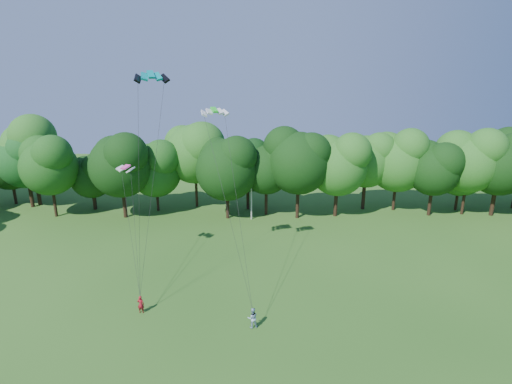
{
  "coord_description": "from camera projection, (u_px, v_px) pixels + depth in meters",
  "views": [
    {
      "loc": [
        3.24,
        -19.59,
        19.26
      ],
      "look_at": [
        2.32,
        13.0,
        9.73
      ],
      "focal_mm": 28.0,
      "sensor_mm": 36.0,
      "label": 1
    }
  ],
  "objects": [
    {
      "name": "utility_pole",
      "position": [
        251.0,
        190.0,
        54.46
      ],
      "size": [
        1.64,
        0.42,
        8.27
      ],
      "rotation": [
        0.0,
        0.0,
        0.21
      ],
      "color": "#B0B2A9",
      "rests_on": "ground"
    },
    {
      "name": "kite_flyer_left",
      "position": [
        141.0,
        304.0,
        33.51
      ],
      "size": [
        0.59,
        0.4,
        1.58
      ],
      "primitive_type": "imported",
      "rotation": [
        0.0,
        0.0,
        3.1
      ],
      "color": "maroon",
      "rests_on": "ground"
    },
    {
      "name": "tree_back_center",
      "position": [
        248.0,
        161.0,
        57.86
      ],
      "size": [
        8.1,
        8.1,
        11.78
      ],
      "color": "#312413",
      "rests_on": "ground"
    },
    {
      "name": "kite_teal",
      "position": [
        151.0,
        75.0,
        32.72
      ],
      "size": [
        2.92,
        2.17,
        0.68
      ],
      "rotation": [
        0.0,
        0.0,
        0.43
      ],
      "color": "#048383",
      "rests_on": "ground"
    },
    {
      "name": "kite_green",
      "position": [
        214.0,
        110.0,
        35.37
      ],
      "size": [
        2.59,
        1.9,
        0.47
      ],
      "rotation": [
        0.0,
        0.0,
        0.4
      ],
      "color": "#20D726",
      "rests_on": "ground"
    },
    {
      "name": "kite_pink",
      "position": [
        126.0,
        167.0,
        39.15
      ],
      "size": [
        2.02,
        1.54,
        0.34
      ],
      "rotation": [
        0.0,
        0.0,
        -0.42
      ],
      "color": "#F3439A",
      "rests_on": "ground"
    },
    {
      "name": "tree_back_east",
      "position": [
        462.0,
        162.0,
        57.46
      ],
      "size": [
        8.04,
        8.04,
        11.7
      ],
      "color": "black",
      "rests_on": "ground"
    },
    {
      "name": "kite_flyer_right",
      "position": [
        252.0,
        318.0,
        31.53
      ],
      "size": [
        0.95,
        0.81,
        1.7
      ],
      "primitive_type": "imported",
      "rotation": [
        0.0,
        0.0,
        3.36
      ],
      "color": "#91AEC9",
      "rests_on": "ground"
    },
    {
      "name": "tree_back_west",
      "position": [
        25.0,
        155.0,
        58.71
      ],
      "size": [
        8.76,
        8.76,
        12.74
      ],
      "color": "black",
      "rests_on": "ground"
    }
  ]
}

